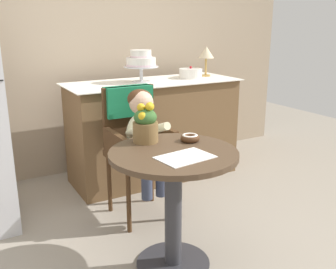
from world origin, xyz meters
TOP-DOWN VIEW (x-y plane):
  - ground_plane at (0.00, 0.00)m, footprint 8.00×8.00m
  - back_wall at (0.00, 1.85)m, footprint 4.80×0.10m
  - cafe_table at (0.00, 0.00)m, footprint 0.72×0.72m
  - wicker_chair at (0.11, 0.75)m, footprint 0.42×0.45m
  - seated_child at (0.11, 0.60)m, footprint 0.27×0.32m
  - paper_napkin at (0.00, -0.12)m, footprint 0.31×0.23m
  - donut_front at (0.18, 0.11)m, footprint 0.11×0.11m
  - flower_vase at (-0.06, 0.23)m, footprint 0.15×0.15m
  - display_counter at (0.55, 1.30)m, footprint 1.56×0.62m
  - tiered_cake_stand at (0.43, 1.30)m, footprint 0.30×0.30m
  - round_layer_cake at (0.95, 1.31)m, footprint 0.22×0.22m
  - table_lamp at (1.14, 1.34)m, footprint 0.15×0.15m

SIDE VIEW (x-z plane):
  - ground_plane at x=0.00m, z-range 0.00..0.00m
  - display_counter at x=0.55m, z-range 0.00..0.90m
  - cafe_table at x=0.00m, z-range 0.15..0.87m
  - wicker_chair at x=0.11m, z-range 0.16..1.12m
  - seated_child at x=0.11m, z-range 0.31..1.04m
  - paper_napkin at x=0.00m, z-range 0.72..0.72m
  - donut_front at x=0.18m, z-range 0.72..0.76m
  - flower_vase at x=-0.06m, z-range 0.71..0.95m
  - round_layer_cake at x=0.95m, z-range 0.89..1.00m
  - tiered_cake_stand at x=0.43m, z-range 0.94..1.22m
  - table_lamp at x=1.14m, z-range 0.97..1.26m
  - back_wall at x=0.00m, z-range 0.00..2.70m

